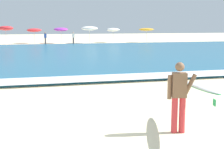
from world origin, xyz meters
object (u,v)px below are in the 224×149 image
(surfer_with_board, at_px, (189,91))
(beach_umbrella_4, at_px, (61,29))
(beach_umbrella_2, at_px, (6,28))
(beach_umbrella_3, at_px, (34,30))
(beachgoer_near_row_mid, at_px, (45,38))
(beach_umbrella_5, at_px, (89,28))
(beach_umbrella_7, at_px, (146,29))
(beachgoer_near_row_left, at_px, (73,38))
(beach_umbrella_6, at_px, (113,30))

(surfer_with_board, height_order, beach_umbrella_4, beach_umbrella_4)
(surfer_with_board, distance_m, beach_umbrella_4, 38.39)
(beach_umbrella_2, distance_m, beach_umbrella_3, 3.93)
(beachgoer_near_row_mid, bearing_deg, beach_umbrella_5, 4.80)
(beach_umbrella_2, relative_size, beach_umbrella_7, 1.13)
(beach_umbrella_3, height_order, beachgoer_near_row_left, beach_umbrella_3)
(beach_umbrella_2, xyz_separation_m, beach_umbrella_3, (3.64, 1.45, -0.29))
(beach_umbrella_7, bearing_deg, beach_umbrella_4, 173.26)
(beachgoer_near_row_left, bearing_deg, beach_umbrella_6, 20.83)
(beachgoer_near_row_mid, bearing_deg, beachgoer_near_row_left, -7.07)
(beach_umbrella_3, height_order, beach_umbrella_5, beach_umbrella_5)
(beach_umbrella_4, distance_m, beach_umbrella_7, 12.01)
(beach_umbrella_2, distance_m, beach_umbrella_7, 19.15)
(beach_umbrella_2, xyz_separation_m, beach_umbrella_7, (19.12, -1.02, -0.22))
(beach_umbrella_3, height_order, beach_umbrella_6, beach_umbrella_6)
(beach_umbrella_7, bearing_deg, beach_umbrella_3, 170.93)
(beach_umbrella_2, height_order, beach_umbrella_5, beach_umbrella_2)
(surfer_with_board, xyz_separation_m, beachgoer_near_row_mid, (-1.20, 36.95, -0.19))
(beach_umbrella_7, bearing_deg, beachgoer_near_row_left, -177.50)
(beach_umbrella_6, height_order, beachgoer_near_row_left, beach_umbrella_6)
(beach_umbrella_7, bearing_deg, beachgoer_near_row_mid, -179.97)
(beach_umbrella_6, relative_size, beachgoer_near_row_left, 1.32)
(surfer_with_board, height_order, beachgoer_near_row_mid, surfer_with_board)
(beach_umbrella_2, relative_size, beach_umbrella_5, 1.03)
(beach_umbrella_4, bearing_deg, beachgoer_near_row_mid, -147.48)
(beach_umbrella_5, height_order, beachgoer_near_row_left, beach_umbrella_5)
(beach_umbrella_3, relative_size, beach_umbrella_6, 0.99)
(beach_umbrella_4, relative_size, beach_umbrella_6, 1.06)
(beachgoer_near_row_left, bearing_deg, beach_umbrella_5, 21.90)
(beach_umbrella_3, relative_size, beach_umbrella_5, 0.88)
(surfer_with_board, distance_m, beach_umbrella_6, 39.77)
(beach_umbrella_3, xyz_separation_m, beach_umbrella_7, (15.49, -2.47, 0.07))
(beach_umbrella_4, xyz_separation_m, beach_umbrella_6, (7.53, 0.46, -0.09))
(beachgoer_near_row_mid, bearing_deg, beach_umbrella_7, 0.03)
(beach_umbrella_3, bearing_deg, beach_umbrella_5, -15.03)
(beachgoer_near_row_mid, bearing_deg, beach_umbrella_2, 168.32)
(beach_umbrella_3, relative_size, beach_umbrella_7, 0.96)
(beach_umbrella_5, xyz_separation_m, beach_umbrella_6, (3.74, 1.37, -0.23))
(beach_umbrella_2, distance_m, beachgoer_near_row_mid, 5.23)
(beach_umbrella_3, bearing_deg, beachgoer_near_row_mid, -61.66)
(beach_umbrella_3, bearing_deg, beachgoer_near_row_left, -30.50)
(beach_umbrella_7, height_order, beachgoer_near_row_left, beach_umbrella_7)
(beach_umbrella_4, relative_size, beach_umbrella_7, 1.03)
(beach_umbrella_4, bearing_deg, beachgoer_near_row_left, -52.87)
(beach_umbrella_4, bearing_deg, beach_umbrella_3, 163.39)
(beach_umbrella_3, relative_size, beachgoer_near_row_left, 1.31)
(surfer_with_board, height_order, beachgoer_near_row_left, surfer_with_board)
(beach_umbrella_7, relative_size, beachgoer_near_row_mid, 1.36)
(beach_umbrella_4, bearing_deg, beach_umbrella_5, -13.53)
(beach_umbrella_4, xyz_separation_m, beach_umbrella_5, (3.79, -0.91, 0.14))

